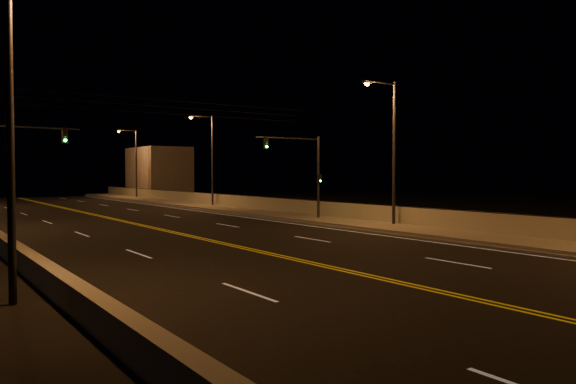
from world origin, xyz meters
TOP-DOWN VIEW (x-y plane):
  - road at (0.00, 20.00)m, footprint 18.00×120.00m
  - sidewalk at (10.80, 20.00)m, footprint 3.60×120.00m
  - curb at (8.93, 20.00)m, footprint 0.14×120.00m
  - parapet_wall at (12.45, 20.00)m, footprint 0.30×120.00m
  - jersey_barrier at (-9.08, 20.00)m, footprint 0.45×120.00m
  - distant_building_right at (16.50, 70.74)m, footprint 6.00×10.00m
  - parapet_rail at (12.45, 20.00)m, footprint 0.06×120.00m
  - lane_markings at (0.00, 19.93)m, footprint 17.32×116.00m
  - streetlight_1 at (11.51, 21.05)m, footprint 2.55×0.28m
  - streetlight_2 at (11.51, 45.07)m, footprint 2.55×0.28m
  - streetlight_3 at (11.51, 66.29)m, footprint 2.55×0.28m
  - streetlight_4 at (-9.91, 12.77)m, footprint 2.55×0.28m
  - traffic_signal_right at (9.97, 27.44)m, footprint 5.11×0.31m
  - overhead_wires at (0.00, 29.50)m, footprint 22.00×0.03m

SIDE VIEW (x-z plane):
  - road at x=0.00m, z-range 0.00..0.02m
  - lane_markings at x=0.00m, z-range 0.02..0.02m
  - curb at x=8.93m, z-range 0.00..0.15m
  - sidewalk at x=10.80m, z-range 0.00..0.30m
  - jersey_barrier at x=-9.08m, z-range 0.00..0.74m
  - parapet_wall at x=12.45m, z-range 0.30..1.30m
  - parapet_rail at x=12.45m, z-range 1.30..1.36m
  - distant_building_right at x=16.50m, z-range 0.00..6.80m
  - traffic_signal_right at x=9.97m, z-range 0.80..6.65m
  - streetlight_1 at x=11.51m, z-range 0.70..9.51m
  - streetlight_2 at x=11.51m, z-range 0.70..9.51m
  - streetlight_3 at x=11.51m, z-range 0.70..9.51m
  - streetlight_4 at x=-9.91m, z-range 0.70..9.51m
  - overhead_wires at x=0.00m, z-range 6.98..7.81m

